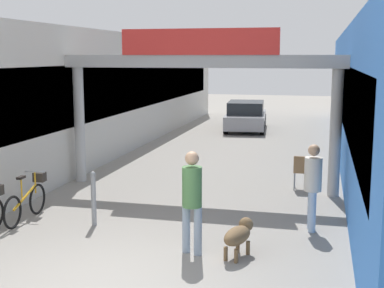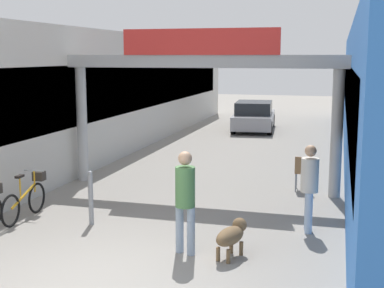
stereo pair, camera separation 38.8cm
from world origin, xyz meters
TOP-DOWN VIEW (x-y plane):
  - ground_plane at (0.00, 0.00)m, footprint 80.00×80.00m
  - storefront_left at (-5.09, 11.00)m, footprint 3.00×26.00m
  - arcade_sign_gateway at (0.00, 6.05)m, footprint 7.40×0.47m
  - pedestrian_with_dog at (0.91, 1.50)m, footprint 0.43×0.43m
  - pedestrian_companion at (2.89, 3.27)m, footprint 0.38×0.39m
  - dog_on_leash at (1.72, 1.56)m, footprint 0.54×0.89m
  - bicycle_orange_second at (-2.89, 2.58)m, footprint 0.46×1.69m
  - bollard_post_metal at (-1.39, 2.54)m, footprint 0.10×0.10m
  - cafe_chair_wood_nearer at (2.56, 6.51)m, footprint 0.40×0.40m
  - parked_car_silver at (-0.40, 17.34)m, footprint 2.08×4.13m

SIDE VIEW (x-z plane):
  - ground_plane at x=0.00m, z-range 0.00..0.00m
  - dog_on_leash at x=1.72m, z-range 0.08..0.70m
  - bicycle_orange_second at x=-2.89m, z-range -0.05..0.93m
  - cafe_chair_wood_nearer at x=2.56m, z-range 0.10..0.99m
  - bollard_post_metal at x=-1.39m, z-range 0.01..1.13m
  - parked_car_silver at x=-0.40m, z-range -0.02..1.31m
  - pedestrian_companion at x=2.89m, z-range 0.13..1.84m
  - pedestrian_with_dog at x=0.91m, z-range 0.14..1.95m
  - storefront_left at x=-5.09m, z-range 0.00..4.19m
  - arcade_sign_gateway at x=0.00m, z-range 0.83..4.89m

